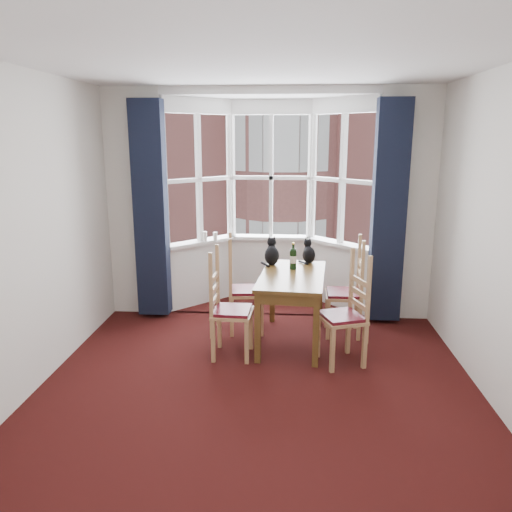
# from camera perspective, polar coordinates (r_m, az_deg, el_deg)

# --- Properties ---
(floor) EXTENTS (4.50, 4.50, 0.00)m
(floor) POSITION_cam_1_polar(r_m,az_deg,el_deg) (4.44, -0.02, -16.60)
(floor) COLOR black
(floor) RESTS_ON ground
(ceiling) EXTENTS (4.50, 4.50, 0.00)m
(ceiling) POSITION_cam_1_polar(r_m,az_deg,el_deg) (3.88, -0.03, 22.00)
(ceiling) COLOR white
(ceiling) RESTS_ON floor
(wall_left) EXTENTS (0.00, 4.50, 4.50)m
(wall_left) POSITION_cam_1_polar(r_m,az_deg,el_deg) (4.53, -26.19, 1.58)
(wall_left) COLOR silver
(wall_left) RESTS_ON floor
(wall_near) EXTENTS (4.00, 0.00, 4.00)m
(wall_near) POSITION_cam_1_polar(r_m,az_deg,el_deg) (1.80, -5.15, -13.98)
(wall_near) COLOR silver
(wall_near) RESTS_ON floor
(wall_back_pier_left) EXTENTS (0.70, 0.12, 2.80)m
(wall_back_pier_left) POSITION_cam_1_polar(r_m,az_deg,el_deg) (6.43, -13.50, 5.78)
(wall_back_pier_left) COLOR silver
(wall_back_pier_left) RESTS_ON floor
(wall_back_pier_right) EXTENTS (0.70, 0.12, 2.80)m
(wall_back_pier_right) POSITION_cam_1_polar(r_m,az_deg,el_deg) (6.29, 16.71, 5.42)
(wall_back_pier_right) COLOR silver
(wall_back_pier_right) RESTS_ON floor
(bay_window) EXTENTS (2.76, 0.94, 2.80)m
(bay_window) POSITION_cam_1_polar(r_m,az_deg,el_deg) (6.64, 1.63, 6.39)
(bay_window) COLOR white
(bay_window) RESTS_ON floor
(curtain_left) EXTENTS (0.38, 0.22, 2.60)m
(curtain_left) POSITION_cam_1_polar(r_m,az_deg,el_deg) (6.20, -11.93, 5.12)
(curtain_left) COLOR black
(curtain_left) RESTS_ON floor
(curtain_right) EXTENTS (0.38, 0.22, 2.60)m
(curtain_right) POSITION_cam_1_polar(r_m,az_deg,el_deg) (6.07, 14.91, 4.79)
(curtain_right) COLOR black
(curtain_right) RESTS_ON floor
(dining_table) EXTENTS (0.79, 1.32, 0.78)m
(dining_table) POSITION_cam_1_polar(r_m,az_deg,el_deg) (5.43, 4.17, -3.23)
(dining_table) COLOR brown
(dining_table) RESTS_ON floor
(chair_left_near) EXTENTS (0.42, 0.44, 0.92)m
(chair_left_near) POSITION_cam_1_polar(r_m,az_deg,el_deg) (5.15, -3.73, -6.42)
(chair_left_near) COLOR tan
(chair_left_near) RESTS_ON floor
(chair_left_far) EXTENTS (0.44, 0.46, 0.92)m
(chair_left_far) POSITION_cam_1_polar(r_m,az_deg,el_deg) (5.79, -2.03, -4.12)
(chair_left_far) COLOR tan
(chair_left_far) RESTS_ON floor
(chair_right_near) EXTENTS (0.52, 0.53, 0.92)m
(chair_right_near) POSITION_cam_1_polar(r_m,az_deg,el_deg) (5.09, 10.70, -6.90)
(chair_right_near) COLOR tan
(chair_right_near) RESTS_ON floor
(chair_right_far) EXTENTS (0.41, 0.43, 0.92)m
(chair_right_far) POSITION_cam_1_polar(r_m,az_deg,el_deg) (5.78, 10.84, -4.37)
(chair_right_far) COLOR tan
(chair_right_far) RESTS_ON floor
(cat_left) EXTENTS (0.19, 0.25, 0.33)m
(cat_left) POSITION_cam_1_polar(r_m,az_deg,el_deg) (5.77, 1.82, 0.25)
(cat_left) COLOR black
(cat_left) RESTS_ON dining_table
(cat_right) EXTENTS (0.19, 0.24, 0.29)m
(cat_right) POSITION_cam_1_polar(r_m,az_deg,el_deg) (5.89, 6.04, 0.31)
(cat_right) COLOR black
(cat_right) RESTS_ON dining_table
(wine_bottle) EXTENTS (0.08, 0.08, 0.30)m
(wine_bottle) POSITION_cam_1_polar(r_m,az_deg,el_deg) (5.58, 4.26, -0.18)
(wine_bottle) COLOR black
(wine_bottle) RESTS_ON dining_table
(candle_tall) EXTENTS (0.06, 0.06, 0.13)m
(candle_tall) POSITION_cam_1_polar(r_m,az_deg,el_deg) (6.65, -5.87, 2.27)
(candle_tall) COLOR white
(candle_tall) RESTS_ON bay_window
(candle_short) EXTENTS (0.06, 0.06, 0.11)m
(candle_short) POSITION_cam_1_polar(r_m,az_deg,el_deg) (6.66, -4.68, 2.25)
(candle_short) COLOR white
(candle_short) RESTS_ON bay_window
(street) EXTENTS (80.00, 80.00, 0.00)m
(street) POSITION_cam_1_polar(r_m,az_deg,el_deg) (37.01, 3.45, 0.74)
(street) COLOR #333335
(street) RESTS_ON ground
(tenement_building) EXTENTS (18.40, 7.80, 15.20)m
(tenement_building) POSITION_cam_1_polar(r_m,az_deg,el_deg) (17.85, 3.16, 11.55)
(tenement_building) COLOR #95534D
(tenement_building) RESTS_ON street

